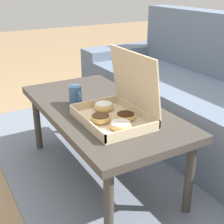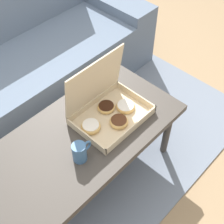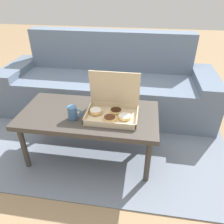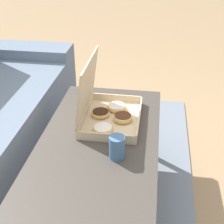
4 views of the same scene
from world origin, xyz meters
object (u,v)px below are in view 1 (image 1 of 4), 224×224
object	(u,v)px
pastry_box	(117,109)
coffee_table	(100,114)
couch	(210,104)
coffee_mug	(76,95)

from	to	relation	value
pastry_box	coffee_table	bearing A→B (deg)	177.95
couch	pastry_box	size ratio (longest dim) A/B	6.00
coffee_table	coffee_mug	world-z (taller)	coffee_mug
pastry_box	coffee_mug	world-z (taller)	pastry_box
coffee_table	coffee_mug	distance (m)	0.17
couch	coffee_mug	distance (m)	0.99
couch	coffee_mug	world-z (taller)	couch
coffee_mug	coffee_table	bearing A→B (deg)	46.54
coffee_table	coffee_mug	bearing A→B (deg)	-133.46
couch	coffee_table	xyz separation A→B (m)	(0.00, -0.86, 0.11)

